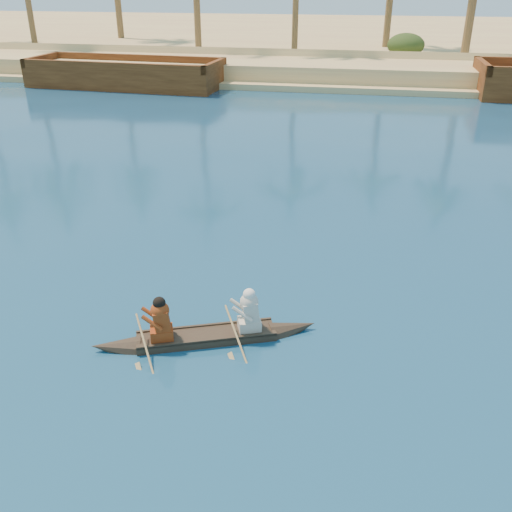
# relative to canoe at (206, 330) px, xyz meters

# --- Properties ---
(sandy_embankment) EXTENTS (150.00, 51.00, 1.50)m
(sandy_embankment) POSITION_rel_canoe_xyz_m (-7.30, 50.89, 0.30)
(sandy_embankment) COLOR #D7C179
(sandy_embankment) RESTS_ON ground
(shrub_cluster) EXTENTS (100.00, 6.00, 2.40)m
(shrub_cluster) POSITION_rel_canoe_xyz_m (-7.30, 35.50, 0.97)
(shrub_cluster) COLOR #243A15
(shrub_cluster) RESTS_ON ground
(canoe) EXTENTS (4.29, 2.14, 1.21)m
(canoe) POSITION_rel_canoe_xyz_m (0.00, 0.00, 0.00)
(canoe) COLOR #332A1B
(canoe) RESTS_ON ground
(barge_mid) EXTENTS (12.27, 4.75, 2.01)m
(barge_mid) POSITION_rel_canoe_xyz_m (-12.37, 26.00, 0.47)
(barge_mid) COLOR brown
(barge_mid) RESTS_ON ground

